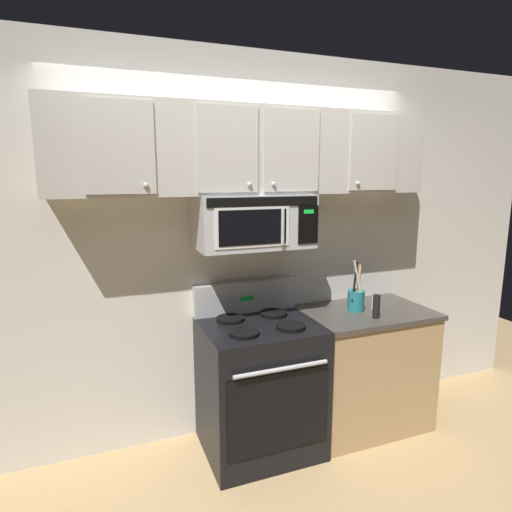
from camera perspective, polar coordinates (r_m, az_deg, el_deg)
The scene contains 9 objects.
ground_plane at distance 3.00m, azimuth 3.82°, elevation -28.05°, with size 8.00×8.00×0.00m, color tan.
back_wall at distance 3.12m, azimuth -1.99°, elevation 0.97°, with size 5.20×0.10×2.70m, color silver.
stove_range at distance 3.07m, azimuth 0.46°, elevation -16.60°, with size 0.76×0.69×1.12m.
over_range_microwave at distance 2.85m, azimuth -0.37°, elevation 4.63°, with size 0.76×0.43×0.35m.
upper_cabinets at distance 2.87m, azimuth -0.60°, elevation 13.66°, with size 2.50×0.36×0.55m.
counter_segment at distance 3.45m, azimuth 13.92°, elevation -14.02°, with size 0.93×0.65×0.90m.
utensil_crock_teal at distance 3.23m, azimuth 13.09°, elevation -5.41°, with size 0.12×0.12×0.37m.
salt_shaker at distance 3.32m, azimuth 15.35°, elevation -5.96°, with size 0.04×0.04×0.09m.
pepper_mill at distance 3.10m, azimuth 15.61°, elevation -6.44°, with size 0.05×0.05×0.17m, color black.
Camera 1 is at (-1.00, -2.11, 1.88)m, focal length 30.27 mm.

